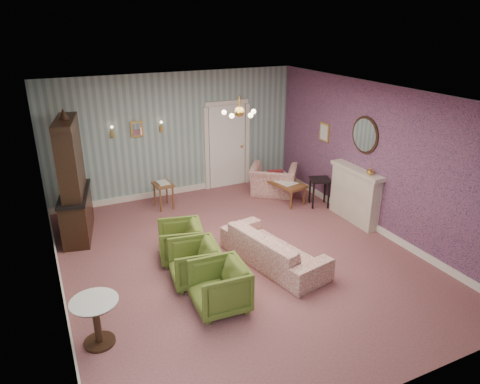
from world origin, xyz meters
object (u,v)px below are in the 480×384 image
coffee_table (286,192)px  fireplace (355,195)px  wingback_chair (273,176)px  side_table_black (319,192)px  sofa_chintz (274,243)px  olive_chair_a (219,285)px  olive_chair_b (194,261)px  olive_chair_c (180,240)px  pedestal_table (97,322)px  dresser (71,176)px

coffee_table → fireplace: bearing=-62.7°
wingback_chair → side_table_black: bearing=155.2°
sofa_chintz → fireplace: (2.40, 0.83, 0.17)m
olive_chair_a → olive_chair_b: 0.83m
olive_chair_b → wingback_chair: size_ratio=0.71×
olive_chair_c → wingback_chair: bearing=136.8°
fireplace → side_table_black: 1.01m
olive_chair_a → olive_chair_c: (-0.06, 1.62, -0.02)m
olive_chair_c → pedestal_table: olive_chair_c is taller
pedestal_table → wingback_chair: bearing=37.8°
wingback_chair → pedestal_table: (-4.72, -3.66, -0.13)m
olive_chair_a → sofa_chintz: (1.36, 0.77, 0.01)m
olive_chair_c → fireplace: 3.83m
olive_chair_a → olive_chair_c: bearing=-174.5°
olive_chair_a → side_table_black: size_ratio=1.21×
side_table_black → olive_chair_b: bearing=-154.6°
coffee_table → sofa_chintz: bearing=-125.2°
olive_chair_b → coffee_table: 3.83m
olive_chair_c → dresser: 2.49m
olive_chair_c → sofa_chintz: 1.66m
fireplace → wingback_chair: bearing=111.3°
olive_chair_b → wingback_chair: (3.06, 2.81, 0.09)m
fireplace → coffee_table: 1.71m
side_table_black → olive_chair_c: bearing=-165.6°
dresser → pedestal_table: bearing=-81.3°
dresser → olive_chair_b: bearing=-48.5°
pedestal_table → fireplace: bearing=16.4°
dresser → olive_chair_c: bearing=-38.0°
olive_chair_c → coffee_table: size_ratio=0.81×
olive_chair_a → coffee_table: bearing=139.1°
olive_chair_a → dresser: (-1.59, 3.40, 0.84)m
fireplace → sofa_chintz: bearing=-161.0°
sofa_chintz → coffee_table: size_ratio=2.22×
olive_chair_b → pedestal_table: 1.86m
sofa_chintz → side_table_black: 2.82m
sofa_chintz → pedestal_table: (-3.11, -0.80, -0.07)m
olive_chair_b → wingback_chair: wingback_chair is taller
fireplace → olive_chair_a: bearing=-157.0°
dresser → fireplace: 5.68m
pedestal_table → olive_chair_b: bearing=27.1°
coffee_table → side_table_black: 0.78m
olive_chair_b → olive_chair_c: olive_chair_b is taller
wingback_chair → fireplace: (0.79, -2.03, 0.11)m
olive_chair_b → wingback_chair: 4.15m
olive_chair_b → side_table_black: size_ratio=1.17×
dresser → side_table_black: size_ratio=3.77×
coffee_table → side_table_black: side_table_black is taller
olive_chair_c → sofa_chintz: bearing=72.3°
olive_chair_a → side_table_black: olive_chair_a is taller
sofa_chintz → side_table_black: (2.19, 1.78, -0.08)m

